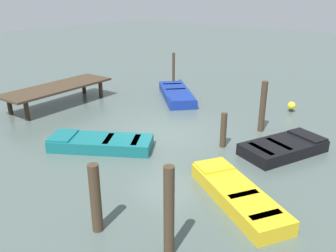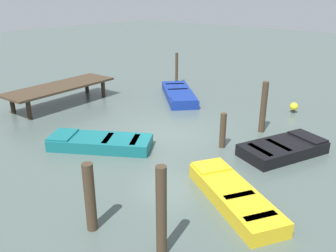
{
  "view_description": "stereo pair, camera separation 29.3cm",
  "coord_description": "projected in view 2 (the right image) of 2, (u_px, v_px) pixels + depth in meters",
  "views": [
    {
      "loc": [
        -9.79,
        -8.06,
        5.22
      ],
      "look_at": [
        0.0,
        0.0,
        0.35
      ],
      "focal_mm": 38.01,
      "sensor_mm": 36.0,
      "label": 1
    },
    {
      "loc": [
        -9.6,
        -8.29,
        5.22
      ],
      "look_at": [
        0.0,
        0.0,
        0.35
      ],
      "focal_mm": 38.01,
      "sensor_mm": 36.0,
      "label": 2
    }
  ],
  "objects": [
    {
      "name": "mooring_piling_near_right",
      "position": [
        263.0,
        107.0,
        13.64
      ],
      "size": [
        0.24,
        0.24,
        2.01
      ],
      "primitive_type": "cylinder",
      "color": "#423323",
      "rests_on": "ground_plane"
    },
    {
      "name": "mooring_piling_mid_right",
      "position": [
        223.0,
        130.0,
        12.39
      ],
      "size": [
        0.22,
        0.22,
        1.27
      ],
      "primitive_type": "cylinder",
      "color": "#423323",
      "rests_on": "ground_plane"
    },
    {
      "name": "rowboat_blue",
      "position": [
        179.0,
        94.0,
        18.23
      ],
      "size": [
        3.7,
        3.89,
        0.46
      ],
      "rotation": [
        0.0,
        0.0,
        3.98
      ],
      "color": "navy",
      "rests_on": "ground_plane"
    },
    {
      "name": "mooring_piling_center",
      "position": [
        177.0,
        68.0,
        20.79
      ],
      "size": [
        0.16,
        0.16,
        1.83
      ],
      "primitive_type": "cylinder",
      "color": "#423323",
      "rests_on": "ground_plane"
    },
    {
      "name": "rowboat_teal",
      "position": [
        100.0,
        142.0,
        12.48
      ],
      "size": [
        2.96,
        3.63,
        0.46
      ],
      "rotation": [
        0.0,
        0.0,
        2.15
      ],
      "color": "#14666B",
      "rests_on": "ground_plane"
    },
    {
      "name": "mooring_piling_far_left",
      "position": [
        161.0,
        212.0,
        7.15
      ],
      "size": [
        0.22,
        0.22,
        2.07
      ],
      "primitive_type": "cylinder",
      "color": "#423323",
      "rests_on": "ground_plane"
    },
    {
      "name": "mooring_piling_far_right",
      "position": [
        90.0,
        197.0,
        8.0
      ],
      "size": [
        0.25,
        0.25,
        1.69
      ],
      "primitive_type": "cylinder",
      "color": "#423323",
      "rests_on": "ground_plane"
    },
    {
      "name": "marker_buoy",
      "position": [
        294.0,
        107.0,
        16.04
      ],
      "size": [
        0.36,
        0.36,
        0.48
      ],
      "color": "#262626",
      "rests_on": "ground_plane"
    },
    {
      "name": "rowboat_yellow",
      "position": [
        233.0,
        195.0,
        9.26
      ],
      "size": [
        2.62,
        3.51,
        0.46
      ],
      "rotation": [
        0.0,
        0.0,
        1.05
      ],
      "color": "gold",
      "rests_on": "ground_plane"
    },
    {
      "name": "dock_segment",
      "position": [
        60.0,
        88.0,
        17.01
      ],
      "size": [
        5.5,
        2.17,
        0.95
      ],
      "rotation": [
        0.0,
        0.0,
        0.07
      ],
      "color": "#423323",
      "rests_on": "ground_plane"
    },
    {
      "name": "rowboat_black",
      "position": [
        283.0,
        148.0,
        12.0
      ],
      "size": [
        3.23,
        2.37,
        0.46
      ],
      "rotation": [
        0.0,
        0.0,
        5.91
      ],
      "color": "black",
      "rests_on": "ground_plane"
    },
    {
      "name": "ground_plane",
      "position": [
        168.0,
        134.0,
        13.71
      ],
      "size": [
        80.0,
        80.0,
        0.0
      ],
      "primitive_type": "plane",
      "color": "#4C5B56"
    }
  ]
}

